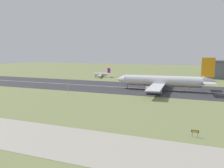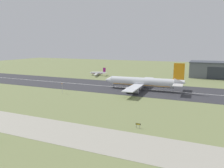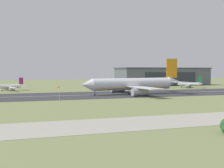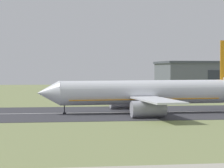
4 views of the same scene
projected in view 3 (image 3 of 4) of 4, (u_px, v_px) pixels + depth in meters
ground_plane at (188, 106)px, 106.60m from camera, size 624.40×624.40×0.00m
runway_strip at (126, 94)px, 158.82m from camera, size 384.40×43.98×0.06m
runway_centreline at (126, 94)px, 158.81m from camera, size 345.96×0.70×0.01m
hangar_building at (163, 76)px, 253.22m from camera, size 74.85×27.52×14.21m
airplane_landing at (132, 84)px, 157.25m from camera, size 54.18×57.21×18.24m
airplane_parked_west at (10, 87)px, 183.95m from camera, size 17.09×22.95×7.67m
airplane_parked_centre at (190, 84)px, 214.37m from camera, size 17.00×16.67×7.80m
windsock_pole at (57, 88)px, 115.99m from camera, size 1.87×1.93×6.26m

